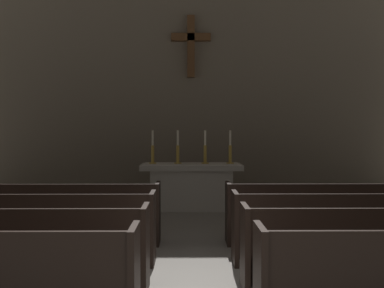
% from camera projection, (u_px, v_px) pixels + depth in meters
% --- Properties ---
extents(pew_left_row_2, '(2.93, 0.50, 0.95)m').
position_uv_depth(pew_left_row_2, '(13.00, 249.00, 5.14)').
color(pew_left_row_2, black).
rests_on(pew_left_row_2, ground).
extents(pew_left_row_3, '(2.93, 0.50, 0.95)m').
position_uv_depth(pew_left_row_3, '(43.00, 228.00, 6.22)').
color(pew_left_row_3, black).
rests_on(pew_left_row_3, ground).
extents(pew_left_row_4, '(2.93, 0.50, 0.95)m').
position_uv_depth(pew_left_row_4, '(65.00, 213.00, 7.30)').
color(pew_left_row_4, black).
rests_on(pew_left_row_4, ground).
extents(pew_right_row_2, '(2.93, 0.50, 0.95)m').
position_uv_depth(pew_right_row_2, '(376.00, 248.00, 5.17)').
color(pew_right_row_2, black).
rests_on(pew_right_row_2, ground).
extents(pew_right_row_3, '(2.93, 0.50, 0.95)m').
position_uv_depth(pew_right_row_3, '(344.00, 227.00, 6.25)').
color(pew_right_row_3, black).
rests_on(pew_right_row_3, ground).
extents(pew_right_row_4, '(2.93, 0.50, 0.95)m').
position_uv_depth(pew_right_row_4, '(321.00, 213.00, 7.34)').
color(pew_right_row_4, black).
rests_on(pew_right_row_4, ground).
extents(altar, '(2.20, 0.90, 1.01)m').
position_uv_depth(altar, '(191.00, 185.00, 10.42)').
color(altar, '#BCB7AD').
rests_on(altar, ground).
extents(candlestick_outer_left, '(0.16, 0.16, 0.73)m').
position_uv_depth(candlestick_outer_left, '(153.00, 153.00, 10.39)').
color(candlestick_outer_left, '#B79338').
rests_on(candlestick_outer_left, altar).
extents(candlestick_inner_left, '(0.16, 0.16, 0.73)m').
position_uv_depth(candlestick_inner_left, '(178.00, 153.00, 10.40)').
color(candlestick_inner_left, '#B79338').
rests_on(candlestick_inner_left, altar).
extents(candlestick_inner_right, '(0.16, 0.16, 0.73)m').
position_uv_depth(candlestick_inner_right, '(205.00, 153.00, 10.40)').
color(candlestick_inner_right, '#B79338').
rests_on(candlestick_inner_right, altar).
extents(candlestick_outer_right, '(0.16, 0.16, 0.73)m').
position_uv_depth(candlestick_outer_right, '(230.00, 153.00, 10.41)').
color(candlestick_outer_right, '#B79338').
rests_on(candlestick_outer_right, altar).
extents(apse_with_cross, '(10.56, 0.44, 7.00)m').
position_uv_depth(apse_with_cross, '(191.00, 62.00, 12.23)').
color(apse_with_cross, '#706656').
rests_on(apse_with_cross, ground).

